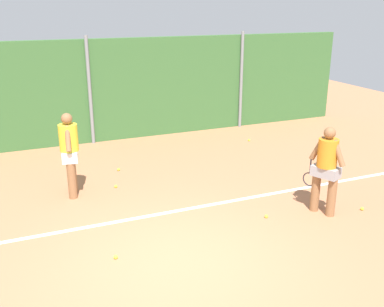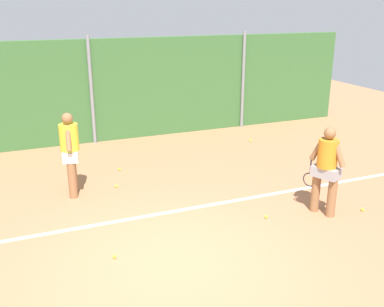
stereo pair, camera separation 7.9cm
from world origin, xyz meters
name	(u,v)px [view 1 (the left image)]	position (x,y,z in m)	size (l,w,h in m)	color
ground_plane	(139,210)	(0.00, 2.07, 0.00)	(27.59, 27.59, 0.00)	#B2704C
hedge_fence_backdrop	(89,92)	(0.00, 7.02, 1.47)	(16.72, 0.25, 2.94)	#386633
fence_post_center	(90,91)	(0.00, 6.85, 1.53)	(0.10, 0.10, 3.06)	gray
fence_post_right	(241,80)	(4.82, 6.85, 1.53)	(0.10, 0.10, 3.06)	gray
court_baseline_paint	(144,217)	(0.00, 1.72, 0.00)	(12.22, 0.10, 0.01)	white
player_foreground_near	(326,166)	(3.26, 0.58, 0.97)	(0.48, 0.72, 1.73)	#8C603D
player_midcourt	(70,150)	(-1.08, 3.31, 1.00)	(0.39, 0.82, 1.78)	#8C603D
tennis_ball_0	(362,209)	(4.07, 0.36, 0.03)	(0.07, 0.07, 0.07)	#CCDB33
tennis_ball_1	(73,162)	(-0.80, 5.30, 0.03)	(0.07, 0.07, 0.07)	#CCDB33
tennis_ball_2	(119,169)	(0.14, 4.34, 0.03)	(0.07, 0.07, 0.07)	#CCDB33
tennis_ball_3	(116,186)	(-0.16, 3.32, 0.03)	(0.07, 0.07, 0.07)	#CCDB33
tennis_ball_4	(249,140)	(4.30, 5.27, 0.03)	(0.07, 0.07, 0.07)	#CCDB33
tennis_ball_5	(116,257)	(-0.83, 0.49, 0.03)	(0.07, 0.07, 0.07)	#CCDB33
tennis_ball_7	(266,216)	(2.15, 0.80, 0.03)	(0.07, 0.07, 0.07)	#CCDB33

